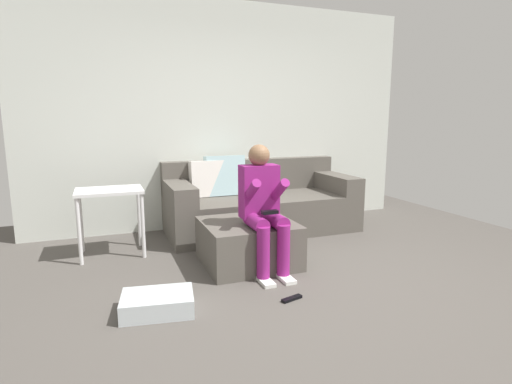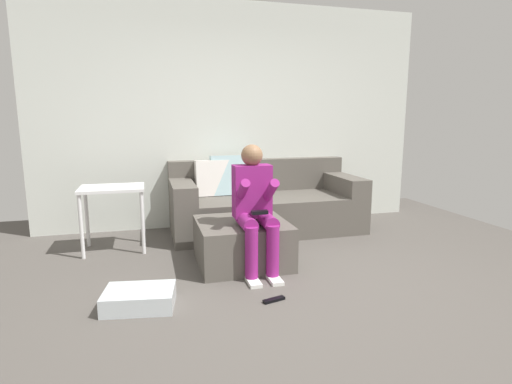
{
  "view_description": "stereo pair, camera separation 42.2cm",
  "coord_description": "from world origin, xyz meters",
  "px_view_note": "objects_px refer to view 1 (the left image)",
  "views": [
    {
      "loc": [
        -1.5,
        -2.62,
        1.36
      ],
      "look_at": [
        0.0,
        1.32,
        0.58
      ],
      "focal_mm": 28.5,
      "sensor_mm": 36.0,
      "label": 1
    },
    {
      "loc": [
        -1.1,
        -2.75,
        1.36
      ],
      "look_at": [
        0.0,
        1.32,
        0.58
      ],
      "focal_mm": 28.5,
      "sensor_mm": 36.0,
      "label": 2
    }
  ],
  "objects_px": {
    "couch_sectional": "(258,205)",
    "side_table": "(110,200)",
    "ottoman": "(248,243)",
    "remote_near_ottoman": "(292,299)",
    "person_seated": "(263,204)",
    "storage_bin": "(158,303)"
  },
  "relations": [
    {
      "from": "couch_sectional",
      "to": "side_table",
      "type": "distance_m",
      "value": 1.75
    },
    {
      "from": "couch_sectional",
      "to": "ottoman",
      "type": "height_order",
      "value": "couch_sectional"
    },
    {
      "from": "ottoman",
      "to": "couch_sectional",
      "type": "bearing_deg",
      "value": 64.04
    },
    {
      "from": "couch_sectional",
      "to": "remote_near_ottoman",
      "type": "distance_m",
      "value": 2.0
    },
    {
      "from": "side_table",
      "to": "remote_near_ottoman",
      "type": "relative_size",
      "value": 3.8
    },
    {
      "from": "person_seated",
      "to": "ottoman",
      "type": "bearing_deg",
      "value": 109.23
    },
    {
      "from": "person_seated",
      "to": "remote_near_ottoman",
      "type": "bearing_deg",
      "value": -92.48
    },
    {
      "from": "storage_bin",
      "to": "person_seated",
      "type": "bearing_deg",
      "value": 26.05
    },
    {
      "from": "couch_sectional",
      "to": "person_seated",
      "type": "bearing_deg",
      "value": -109.39
    },
    {
      "from": "storage_bin",
      "to": "remote_near_ottoman",
      "type": "height_order",
      "value": "storage_bin"
    },
    {
      "from": "person_seated",
      "to": "remote_near_ottoman",
      "type": "xyz_separation_m",
      "value": [
        -0.03,
        -0.65,
        -0.6
      ]
    },
    {
      "from": "person_seated",
      "to": "storage_bin",
      "type": "height_order",
      "value": "person_seated"
    },
    {
      "from": "couch_sectional",
      "to": "person_seated",
      "type": "xyz_separation_m",
      "value": [
        -0.44,
        -1.26,
        0.29
      ]
    },
    {
      "from": "couch_sectional",
      "to": "side_table",
      "type": "bearing_deg",
      "value": -169.08
    },
    {
      "from": "person_seated",
      "to": "side_table",
      "type": "distance_m",
      "value": 1.57
    },
    {
      "from": "person_seated",
      "to": "storage_bin",
      "type": "relative_size",
      "value": 2.27
    },
    {
      "from": "ottoman",
      "to": "person_seated",
      "type": "bearing_deg",
      "value": -70.77
    },
    {
      "from": "couch_sectional",
      "to": "storage_bin",
      "type": "relative_size",
      "value": 4.54
    },
    {
      "from": "person_seated",
      "to": "storage_bin",
      "type": "bearing_deg",
      "value": -153.95
    },
    {
      "from": "storage_bin",
      "to": "side_table",
      "type": "relative_size",
      "value": 0.74
    },
    {
      "from": "person_seated",
      "to": "remote_near_ottoman",
      "type": "height_order",
      "value": "person_seated"
    },
    {
      "from": "side_table",
      "to": "remote_near_ottoman",
      "type": "bearing_deg",
      "value": -52.24
    }
  ]
}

